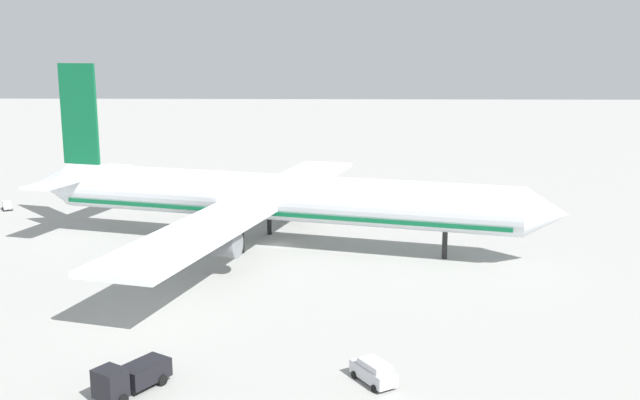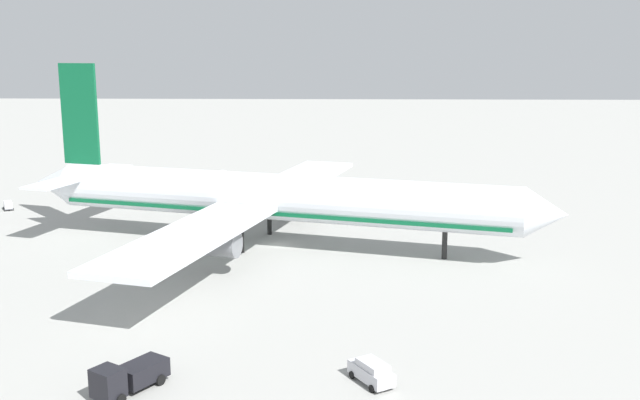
{
  "view_description": "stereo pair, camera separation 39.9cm",
  "coord_description": "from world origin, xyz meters",
  "px_view_note": "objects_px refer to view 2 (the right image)",
  "views": [
    {
      "loc": [
        8.63,
        -100.03,
        27.36
      ],
      "look_at": [
        5.86,
        1.02,
        6.32
      ],
      "focal_mm": 41.16,
      "sensor_mm": 36.0,
      "label": 1
    },
    {
      "loc": [
        9.03,
        -100.02,
        27.36
      ],
      "look_at": [
        5.86,
        1.02,
        6.32
      ],
      "focal_mm": 41.16,
      "sensor_mm": 36.0,
      "label": 2
    }
  ],
  "objects_px": {
    "baggage_cart_2": "(500,206)",
    "traffic_cone_0": "(133,199)",
    "baggage_cart_1": "(221,174)",
    "airliner": "(269,197)",
    "traffic_cone_1": "(295,187)",
    "service_truck_1": "(128,376)",
    "traffic_cone_2": "(177,186)",
    "service_van": "(371,371)",
    "baggage_cart_0": "(8,205)"
  },
  "relations": [
    {
      "from": "airliner",
      "to": "baggage_cart_1",
      "type": "height_order",
      "value": "airliner"
    },
    {
      "from": "airliner",
      "to": "traffic_cone_1",
      "type": "bearing_deg",
      "value": 88.75
    },
    {
      "from": "baggage_cart_1",
      "to": "service_van",
      "type": "bearing_deg",
      "value": -73.65
    },
    {
      "from": "service_van",
      "to": "baggage_cart_0",
      "type": "bearing_deg",
      "value": 132.85
    },
    {
      "from": "airliner",
      "to": "traffic_cone_0",
      "type": "xyz_separation_m",
      "value": [
        -27.96,
        29.42,
        -6.49
      ]
    },
    {
      "from": "service_truck_1",
      "to": "baggage_cart_2",
      "type": "xyz_separation_m",
      "value": [
        44.79,
        71.68,
        -1.1
      ]
    },
    {
      "from": "baggage_cart_0",
      "to": "traffic_cone_1",
      "type": "height_order",
      "value": "baggage_cart_0"
    },
    {
      "from": "service_van",
      "to": "traffic_cone_1",
      "type": "height_order",
      "value": "service_van"
    },
    {
      "from": "service_truck_1",
      "to": "baggage_cart_2",
      "type": "relative_size",
      "value": 2.11
    },
    {
      "from": "baggage_cart_2",
      "to": "traffic_cone_0",
      "type": "distance_m",
      "value": 65.99
    },
    {
      "from": "baggage_cart_1",
      "to": "traffic_cone_1",
      "type": "bearing_deg",
      "value": -36.2
    },
    {
      "from": "baggage_cart_1",
      "to": "traffic_cone_1",
      "type": "xyz_separation_m",
      "value": [
        16.78,
        -12.28,
        -0.52
      ]
    },
    {
      "from": "traffic_cone_1",
      "to": "service_van",
      "type": "bearing_deg",
      "value": -82.07
    },
    {
      "from": "airliner",
      "to": "baggage_cart_1",
      "type": "relative_size",
      "value": 23.04
    },
    {
      "from": "service_van",
      "to": "service_truck_1",
      "type": "bearing_deg",
      "value": -173.44
    },
    {
      "from": "baggage_cart_0",
      "to": "baggage_cart_2",
      "type": "height_order",
      "value": "baggage_cart_0"
    },
    {
      "from": "airliner",
      "to": "traffic_cone_0",
      "type": "distance_m",
      "value": 41.1
    },
    {
      "from": "airliner",
      "to": "traffic_cone_1",
      "type": "relative_size",
      "value": 140.56
    },
    {
      "from": "baggage_cart_2",
      "to": "traffic_cone_0",
      "type": "xyz_separation_m",
      "value": [
        -65.88,
        3.75,
        0.01
      ]
    },
    {
      "from": "baggage_cart_1",
      "to": "traffic_cone_2",
      "type": "height_order",
      "value": "baggage_cart_1"
    },
    {
      "from": "baggage_cart_2",
      "to": "service_truck_1",
      "type": "bearing_deg",
      "value": -122.0
    },
    {
      "from": "service_truck_1",
      "to": "baggage_cart_2",
      "type": "height_order",
      "value": "service_truck_1"
    },
    {
      "from": "service_truck_1",
      "to": "baggage_cart_2",
      "type": "bearing_deg",
      "value": 58.0
    },
    {
      "from": "airliner",
      "to": "service_van",
      "type": "height_order",
      "value": "airliner"
    },
    {
      "from": "service_truck_1",
      "to": "service_van",
      "type": "bearing_deg",
      "value": 6.56
    },
    {
      "from": "traffic_cone_1",
      "to": "service_truck_1",
      "type": "bearing_deg",
      "value": -95.07
    },
    {
      "from": "baggage_cart_0",
      "to": "service_truck_1",
      "type": "bearing_deg",
      "value": -58.93
    },
    {
      "from": "service_van",
      "to": "traffic_cone_2",
      "type": "relative_size",
      "value": 8.75
    },
    {
      "from": "baggage_cart_2",
      "to": "traffic_cone_1",
      "type": "height_order",
      "value": "traffic_cone_1"
    },
    {
      "from": "traffic_cone_0",
      "to": "baggage_cart_0",
      "type": "bearing_deg",
      "value": -156.49
    },
    {
      "from": "baggage_cart_0",
      "to": "baggage_cart_1",
      "type": "bearing_deg",
      "value": 46.45
    },
    {
      "from": "baggage_cart_1",
      "to": "traffic_cone_0",
      "type": "bearing_deg",
      "value": -116.16
    },
    {
      "from": "service_truck_1",
      "to": "service_van",
      "type": "height_order",
      "value": "service_truck_1"
    },
    {
      "from": "service_van",
      "to": "traffic_cone_1",
      "type": "relative_size",
      "value": 8.75
    },
    {
      "from": "airliner",
      "to": "service_truck_1",
      "type": "relative_size",
      "value": 11.43
    },
    {
      "from": "baggage_cart_0",
      "to": "traffic_cone_1",
      "type": "relative_size",
      "value": 5.58
    },
    {
      "from": "service_truck_1",
      "to": "baggage_cart_0",
      "type": "bearing_deg",
      "value": 121.07
    },
    {
      "from": "airliner",
      "to": "traffic_cone_2",
      "type": "distance_m",
      "value": 49.07
    },
    {
      "from": "service_van",
      "to": "baggage_cart_2",
      "type": "height_order",
      "value": "service_van"
    },
    {
      "from": "service_van",
      "to": "traffic_cone_2",
      "type": "height_order",
      "value": "service_van"
    },
    {
      "from": "baggage_cart_2",
      "to": "traffic_cone_1",
      "type": "distance_m",
      "value": 40.36
    },
    {
      "from": "service_truck_1",
      "to": "traffic_cone_0",
      "type": "xyz_separation_m",
      "value": [
        -21.09,
        75.43,
        -1.09
      ]
    },
    {
      "from": "baggage_cart_0",
      "to": "traffic_cone_2",
      "type": "bearing_deg",
      "value": 41.96
    },
    {
      "from": "service_truck_1",
      "to": "traffic_cone_1",
      "type": "relative_size",
      "value": 12.29
    },
    {
      "from": "service_van",
      "to": "traffic_cone_0",
      "type": "relative_size",
      "value": 8.75
    },
    {
      "from": "baggage_cart_1",
      "to": "traffic_cone_2",
      "type": "xyz_separation_m",
      "value": [
        -7.07,
        -11.15,
        -0.52
      ]
    },
    {
      "from": "traffic_cone_1",
      "to": "baggage_cart_2",
      "type": "bearing_deg",
      "value": -23.51
    },
    {
      "from": "baggage_cart_2",
      "to": "baggage_cart_1",
      "type": "bearing_deg",
      "value": 152.19
    },
    {
      "from": "baggage_cart_2",
      "to": "traffic_cone_2",
      "type": "relative_size",
      "value": 5.81
    },
    {
      "from": "service_van",
      "to": "baggage_cart_0",
      "type": "relative_size",
      "value": 1.57
    }
  ]
}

